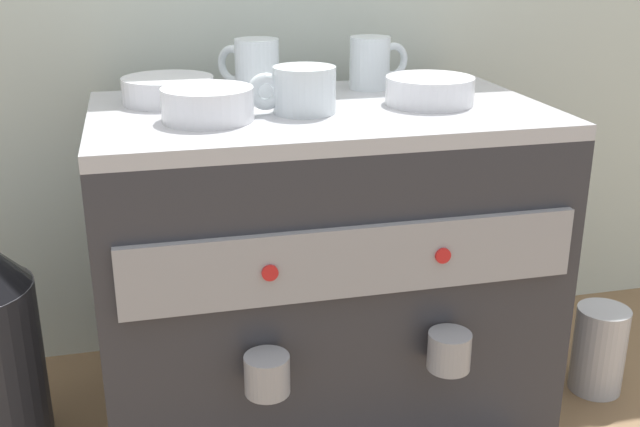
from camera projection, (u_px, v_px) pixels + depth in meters
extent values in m
plane|color=brown|center=(320.00, 409.00, 1.23)|extent=(4.00, 4.00, 0.00)
cube|color=silver|center=(280.00, 39.00, 1.30)|extent=(2.80, 0.03, 1.10)
cube|color=#2D2D33|center=(320.00, 275.00, 1.14)|extent=(0.62, 0.37, 0.47)
cube|color=#B7B7BC|center=(320.00, 114.00, 1.06)|extent=(0.62, 0.37, 0.02)
cube|color=#939399|center=(357.00, 262.00, 0.93)|extent=(0.57, 0.01, 0.09)
cylinder|color=red|center=(270.00, 273.00, 0.90)|extent=(0.02, 0.01, 0.02)
cylinder|color=red|center=(443.00, 255.00, 0.95)|extent=(0.02, 0.01, 0.02)
cylinder|color=#939399|center=(267.00, 374.00, 0.93)|extent=(0.06, 0.06, 0.05)
cylinder|color=#939399|center=(449.00, 351.00, 0.98)|extent=(0.06, 0.06, 0.05)
cylinder|color=silver|center=(305.00, 90.00, 1.01)|extent=(0.08, 0.08, 0.06)
torus|color=silver|center=(266.00, 91.00, 1.00)|extent=(0.05, 0.02, 0.05)
cylinder|color=silver|center=(257.00, 67.00, 1.12)|extent=(0.06, 0.06, 0.08)
torus|color=silver|center=(233.00, 65.00, 1.14)|extent=(0.05, 0.05, 0.06)
cylinder|color=silver|center=(370.00, 63.00, 1.17)|extent=(0.06, 0.06, 0.08)
torus|color=silver|center=(393.00, 60.00, 1.19)|extent=(0.06, 0.03, 0.06)
cylinder|color=white|center=(208.00, 104.00, 0.97)|extent=(0.12, 0.12, 0.04)
cylinder|color=white|center=(208.00, 116.00, 0.98)|extent=(0.06, 0.06, 0.01)
cylinder|color=white|center=(430.00, 90.00, 1.07)|extent=(0.12, 0.12, 0.04)
cylinder|color=white|center=(429.00, 101.00, 1.07)|extent=(0.07, 0.07, 0.01)
cylinder|color=white|center=(168.00, 90.00, 1.08)|extent=(0.13, 0.13, 0.04)
cylinder|color=white|center=(169.00, 99.00, 1.08)|extent=(0.07, 0.07, 0.01)
cylinder|color=#B7B7BC|center=(599.00, 349.00, 1.26)|extent=(0.08, 0.08, 0.15)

